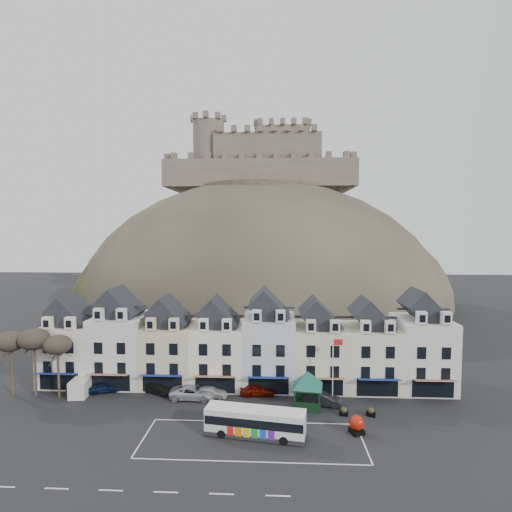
% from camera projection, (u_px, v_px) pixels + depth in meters
% --- Properties ---
extents(ground, '(300.00, 300.00, 0.00)m').
position_uv_depth(ground, '(231.00, 446.00, 38.74)').
color(ground, black).
rests_on(ground, ground).
extents(coach_bay_markings, '(22.00, 7.50, 0.01)m').
position_uv_depth(coach_bay_markings, '(253.00, 440.00, 39.88)').
color(coach_bay_markings, silver).
rests_on(coach_bay_markings, ground).
extents(townhouse_terrace, '(54.40, 9.35, 11.80)m').
position_uv_depth(townhouse_terrace, '(245.00, 345.00, 54.28)').
color(townhouse_terrace, white).
rests_on(townhouse_terrace, ground).
extents(castle_hill, '(100.00, 76.00, 68.00)m').
position_uv_depth(castle_hill, '(264.00, 307.00, 107.38)').
color(castle_hill, '#342F28').
rests_on(castle_hill, ground).
extents(castle, '(50.20, 22.20, 22.00)m').
position_uv_depth(castle, '(263.00, 160.00, 111.63)').
color(castle, brown).
rests_on(castle, ground).
extents(tree_left_far, '(3.61, 3.61, 8.24)m').
position_uv_depth(tree_left_far, '(11.00, 342.00, 50.15)').
color(tree_left_far, '#352D21').
rests_on(tree_left_far, ground).
extents(tree_left_mid, '(3.78, 3.78, 8.64)m').
position_uv_depth(tree_left_mid, '(34.00, 340.00, 49.98)').
color(tree_left_mid, '#352D21').
rests_on(tree_left_mid, ground).
extents(tree_left_near, '(3.43, 3.43, 7.84)m').
position_uv_depth(tree_left_near, '(58.00, 345.00, 49.88)').
color(tree_left_near, '#352D21').
rests_on(tree_left_near, ground).
extents(bus, '(10.44, 3.93, 2.88)m').
position_uv_depth(bus, '(255.00, 421.00, 40.54)').
color(bus, '#262628').
rests_on(bus, ground).
extents(bus_shelter, '(6.78, 6.78, 4.35)m').
position_uv_depth(bus_shelter, '(308.00, 379.00, 46.97)').
color(bus_shelter, black).
rests_on(bus_shelter, ground).
extents(red_buoy, '(1.64, 1.64, 1.91)m').
position_uv_depth(red_buoy, '(357.00, 424.00, 41.11)').
color(red_buoy, black).
rests_on(red_buoy, ground).
extents(flagpole, '(1.19, 0.12, 8.22)m').
position_uv_depth(flagpole, '(334.00, 366.00, 47.70)').
color(flagpole, silver).
rests_on(flagpole, ground).
extents(white_van, '(2.42, 4.84, 2.14)m').
position_uv_depth(white_van, '(83.00, 385.00, 51.25)').
color(white_van, silver).
rests_on(white_van, ground).
extents(planter_west, '(1.08, 0.72, 0.99)m').
position_uv_depth(planter_west, '(344.00, 411.00, 45.09)').
color(planter_west, black).
rests_on(planter_west, ground).
extents(planter_east, '(1.12, 0.86, 1.00)m').
position_uv_depth(planter_east, '(371.00, 412.00, 44.94)').
color(planter_east, black).
rests_on(planter_east, ground).
extents(car_navy, '(4.27, 2.85, 1.35)m').
position_uv_depth(car_navy, '(105.00, 387.00, 51.52)').
color(car_navy, '#0A1636').
rests_on(car_navy, ground).
extents(car_black, '(4.46, 3.09, 1.39)m').
position_uv_depth(car_black, '(158.00, 388.00, 51.18)').
color(car_black, black).
rests_on(car_black, ground).
extents(car_silver, '(5.60, 2.67, 1.57)m').
position_uv_depth(car_silver, '(193.00, 392.00, 49.58)').
color(car_silver, '#B1B3B9').
rests_on(car_silver, ground).
extents(car_white, '(4.35, 1.93, 1.24)m').
position_uv_depth(car_white, '(211.00, 392.00, 50.14)').
color(car_white, silver).
rests_on(car_white, ground).
extents(car_maroon, '(4.51, 2.02, 1.51)m').
position_uv_depth(car_maroon, '(257.00, 390.00, 50.55)').
color(car_maroon, '#5B0D05').
rests_on(car_maroon, ground).
extents(car_charcoal, '(4.84, 2.54, 1.52)m').
position_uv_depth(car_charcoal, '(323.00, 399.00, 47.66)').
color(car_charcoal, black).
rests_on(car_charcoal, ground).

